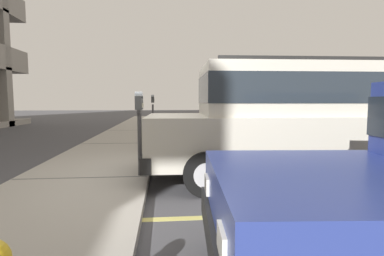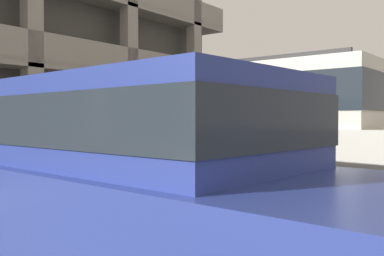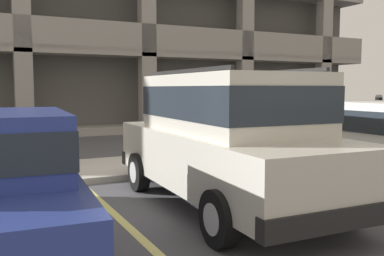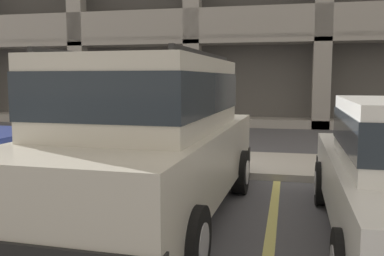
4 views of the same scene
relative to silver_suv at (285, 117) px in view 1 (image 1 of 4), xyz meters
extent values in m
cube|color=#4C4C51|center=(-0.08, 2.15, -1.14)|extent=(80.00, 80.00, 0.10)
cube|color=#ADA89E|center=(-0.08, 3.45, -1.03)|extent=(40.00, 2.20, 0.12)
cube|color=#606060|center=(-0.08, 3.45, -0.97)|extent=(0.03, 2.16, 0.00)
cube|color=#606060|center=(3.92, 3.45, -0.97)|extent=(0.03, 2.16, 0.00)
cube|color=#606060|center=(7.92, 3.45, -0.97)|extent=(0.03, 2.16, 0.00)
cube|color=#DBD16B|center=(-1.64, 0.75, -1.08)|extent=(0.12, 4.80, 0.01)
cube|color=#DBD16B|center=(1.48, 0.75, -1.08)|extent=(0.12, 4.80, 0.01)
cube|color=#DBD16B|center=(4.59, 0.75, -1.08)|extent=(0.12, 4.80, 0.01)
cube|color=#DBD16B|center=(7.70, 0.75, -1.08)|extent=(0.12, 4.80, 0.01)
cube|color=beige|center=(0.00, 0.02, -0.36)|extent=(1.99, 4.76, 0.80)
cube|color=beige|center=(0.00, -0.03, 0.46)|extent=(1.71, 2.96, 0.84)
cube|color=#232B33|center=(0.00, -0.03, 0.48)|extent=(1.73, 2.99, 0.46)
cube|color=black|center=(0.07, 2.33, -0.64)|extent=(1.88, 0.22, 0.24)
cube|color=silver|center=(0.65, 2.36, -0.28)|extent=(0.24, 0.04, 0.14)
cube|color=silver|center=(-0.50, 2.40, -0.28)|extent=(0.24, 0.04, 0.14)
cylinder|color=black|center=(0.95, 1.45, -0.76)|extent=(0.22, 0.67, 0.66)
cylinder|color=#B2B2B7|center=(0.95, 1.45, -0.76)|extent=(0.23, 0.37, 0.36)
cylinder|color=black|center=(-0.85, 1.51, -0.76)|extent=(0.22, 0.67, 0.66)
cylinder|color=#B2B2B7|center=(-0.85, 1.51, -0.76)|extent=(0.23, 0.37, 0.36)
cylinder|color=black|center=(0.86, -1.46, -0.76)|extent=(0.22, 0.67, 0.66)
cylinder|color=#B2B2B7|center=(0.86, -1.46, -0.76)|extent=(0.23, 0.37, 0.36)
cube|color=black|center=(0.69, -0.05, 0.92)|extent=(0.13, 2.62, 0.05)
cube|color=black|center=(-0.69, -0.01, 0.92)|extent=(0.13, 2.62, 0.05)
cube|color=black|center=(-3.06, 1.72, -0.67)|extent=(1.74, 0.28, 0.24)
cube|color=silver|center=(-2.53, 1.73, -0.43)|extent=(0.24, 0.05, 0.14)
cube|color=silver|center=(-3.58, 1.80, -0.43)|extent=(0.24, 0.05, 0.14)
cylinder|color=black|center=(-2.29, 0.86, -0.79)|extent=(0.20, 0.61, 0.60)
cylinder|color=#B2B2B7|center=(-2.29, 0.86, -0.79)|extent=(0.20, 0.34, 0.33)
cube|color=silver|center=(2.92, -0.27, -0.49)|extent=(1.75, 4.42, 0.60)
cube|color=silver|center=(2.92, -0.57, 0.13)|extent=(1.52, 2.00, 0.64)
cube|color=#232B33|center=(2.92, -0.57, 0.15)|extent=(1.54, 2.02, 0.35)
cube|color=black|center=(2.95, 1.89, -0.67)|extent=(1.74, 0.18, 0.24)
cube|color=black|center=(2.90, -2.43, -0.67)|extent=(1.74, 0.18, 0.24)
cube|color=silver|center=(3.47, 1.94, -0.43)|extent=(0.24, 0.03, 0.14)
cube|color=silver|center=(2.42, 1.95, -0.43)|extent=(0.24, 0.03, 0.14)
cylinder|color=black|center=(3.77, 1.09, -0.79)|extent=(0.17, 0.60, 0.60)
cylinder|color=#B2B2B7|center=(3.77, 1.09, -0.79)|extent=(0.18, 0.33, 0.33)
cylinder|color=black|center=(2.10, 1.11, -0.79)|extent=(0.17, 0.60, 0.60)
cylinder|color=#B2B2B7|center=(2.10, 1.11, -0.79)|extent=(0.18, 0.33, 0.33)
cylinder|color=black|center=(3.74, -1.64, -0.79)|extent=(0.17, 0.60, 0.60)
cylinder|color=#B2B2B7|center=(3.74, -1.64, -0.79)|extent=(0.18, 0.33, 0.33)
cylinder|color=black|center=(2.07, -1.62, -0.79)|extent=(0.17, 0.60, 0.60)
cylinder|color=#B2B2B7|center=(2.07, -1.62, -0.79)|extent=(0.18, 0.33, 0.33)
cylinder|color=#47474C|center=(0.01, 2.50, -0.44)|extent=(0.07, 0.07, 1.05)
cube|color=#47474C|center=(0.01, 2.50, 0.11)|extent=(0.28, 0.06, 0.06)
cube|color=#424447|center=(-0.09, 2.50, 0.25)|extent=(0.15, 0.11, 0.22)
cylinder|color=#9EA8B2|center=(-0.09, 2.50, 0.36)|extent=(0.15, 0.11, 0.15)
cube|color=#B7B293|center=(-0.09, 2.45, 0.21)|extent=(0.08, 0.01, 0.08)
cube|color=#424447|center=(0.11, 2.50, 0.25)|extent=(0.15, 0.11, 0.22)
cylinder|color=#9EA8B2|center=(0.11, 2.50, 0.36)|extent=(0.15, 0.11, 0.15)
cube|color=#B7B293|center=(0.11, 2.45, 0.21)|extent=(0.08, 0.01, 0.08)
cylinder|color=#47474C|center=(6.24, 2.52, -0.40)|extent=(0.07, 0.07, 1.13)
cube|color=#424447|center=(6.24, 2.52, 0.33)|extent=(0.15, 0.11, 0.22)
cylinder|color=#9EA8B2|center=(6.24, 2.52, 0.44)|extent=(0.15, 0.11, 0.15)
cube|color=#B7B293|center=(6.24, 2.46, 0.29)|extent=(0.08, 0.01, 0.08)
cube|color=gray|center=(11.87, 10.52, 4.91)|extent=(0.60, 0.50, 12.00)
camera|label=1|loc=(-5.02, 2.09, 0.29)|focal=28.00mm
camera|label=2|loc=(-5.54, -2.81, 0.16)|focal=40.00mm
camera|label=3|loc=(-3.29, -5.41, 0.69)|focal=40.00mm
camera|label=4|loc=(1.63, -4.91, 0.65)|focal=40.00mm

